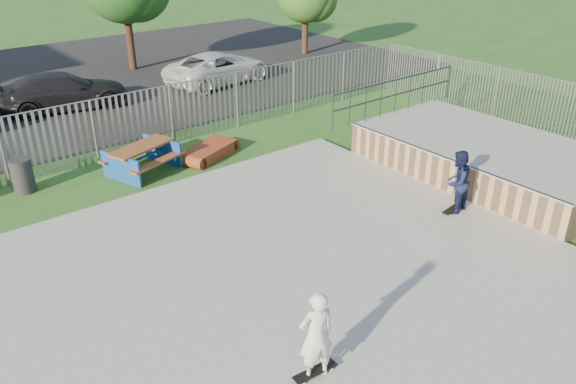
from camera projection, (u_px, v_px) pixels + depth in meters
ground at (233, 324)px, 10.57m from camera, size 120.00×120.00×0.00m
concrete_slab at (233, 321)px, 10.54m from camera, size 15.00×12.00×0.15m
quarter_pipe at (484, 157)px, 16.36m from camera, size 5.50×7.05×2.19m
fence at (162, 181)px, 13.89m from camera, size 26.04×16.02×2.00m
picnic_table at (143, 159)px, 16.61m from camera, size 2.39×2.16×0.84m
funbox at (209, 151)px, 17.76m from camera, size 2.03×1.53×0.37m
trash_bin_grey at (23, 176)px, 15.42m from camera, size 0.57×0.57×0.96m
car_dark at (63, 91)px, 21.86m from camera, size 5.16×2.86×1.42m
car_white at (219, 68)px, 25.24m from camera, size 5.30×3.02×1.39m
skateboard_a at (453, 209)px, 14.27m from camera, size 0.82×0.30×0.08m
skateboard_b at (315, 372)px, 9.21m from camera, size 0.81×0.27×0.08m
skater_navy at (457, 182)px, 13.92m from camera, size 0.87×0.72×1.63m
skater_white at (316, 335)px, 8.86m from camera, size 0.68×0.53×1.63m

